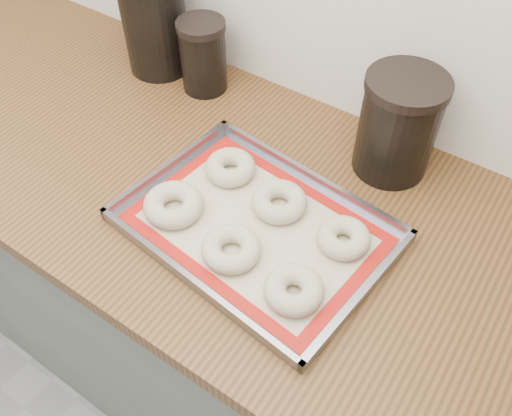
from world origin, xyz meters
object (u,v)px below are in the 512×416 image
Objects in this scene: canister_mid at (203,56)px; canister_right at (398,125)px; bagel_front_right at (294,290)px; bagel_back_right at (344,238)px; baking_tray at (256,227)px; canister_left at (154,20)px; bagel_back_mid at (279,202)px; bagel_front_left at (173,205)px; bagel_back_left at (230,167)px; bagel_front_mid at (231,249)px.

canister_mid is 0.46m from canister_right.
bagel_front_right reaches higher than bagel_back_right.
baking_tray is 2.03× the size of canister_left.
canister_mid reaches higher than bagel_back_mid.
baking_tray is 4.52× the size of bagel_front_left.
bagel_front_left reaches higher than bagel_back_mid.
bagel_back_mid reaches higher than baking_tray.
bagel_back_left reaches higher than bagel_back_right.
bagel_back_right is 0.57× the size of canister_mid.
baking_tray is 0.16m from bagel_front_left.
bagel_front_left is at bearing 171.92° from bagel_front_mid.
bagel_back_right reaches higher than baking_tray.
bagel_front_right is at bearing -89.22° from canister_right.
baking_tray is 0.33m from canister_right.
bagel_back_mid is at bearing 36.81° from bagel_front_left.
canister_left is at bearing 133.85° from bagel_front_left.
bagel_front_mid is at bearing -138.80° from bagel_back_right.
bagel_front_right is 0.30m from bagel_back_left.
baking_tray is 0.16m from bagel_front_right.
bagel_front_left is 0.45× the size of canister_left.
bagel_front_left is 0.14m from bagel_back_left.
bagel_front_right is 0.19m from bagel_back_mid.
canister_mid is at bearing 119.32° from bagel_front_left.
bagel_back_left and bagel_back_mid have the same top height.
bagel_front_left is 0.28m from bagel_front_right.
bagel_back_right is 0.54m from canister_mid.
bagel_front_mid is (0.15, -0.02, -0.00)m from bagel_front_left.
canister_mid reaches higher than bagel_front_right.
baking_tray is 5.03× the size of bagel_back_left.
bagel_front_right is 0.99× the size of bagel_back_left.
bagel_back_left is at bearing 78.40° from bagel_front_left.
canister_mid reaches higher than baking_tray.
baking_tray is 5.30× the size of bagel_back_right.
bagel_back_left is (-0.25, 0.17, -0.00)m from bagel_front_right.
bagel_front_right is 1.05× the size of bagel_back_right.
bagel_front_mid is 1.05× the size of bagel_back_left.
canister_left is at bearing 159.29° from bagel_back_right.
bagel_back_left is at bearing 173.66° from bagel_back_right.
canister_right is at bearing 62.35° from bagel_back_mid.
canister_mid is at bearing -1.86° from canister_left.
bagel_front_right is (0.13, -0.08, 0.02)m from baking_tray.
canister_mid is (-0.19, 0.34, 0.06)m from bagel_front_left.
bagel_back_mid is at bearing 176.80° from bagel_back_right.
bagel_back_left is at bearing -140.43° from canister_right.
bagel_back_mid is at bearing -32.86° from canister_mid.
canister_right is (0.60, -0.00, -0.02)m from canister_left.
canister_left reaches higher than bagel_front_right.
bagel_front_mid is 0.62× the size of canister_mid.
canister_right reaches higher than bagel_back_left.
bagel_front_left is 1.12× the size of bagel_front_right.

